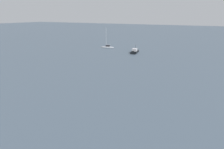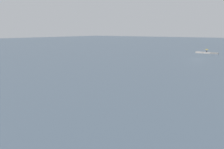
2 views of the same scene
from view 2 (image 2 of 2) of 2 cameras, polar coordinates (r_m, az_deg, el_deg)
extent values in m
plane|color=#475666|center=(66.14, 24.73, 4.31)|extent=(500.00, 500.00, 0.00)
cube|color=slate|center=(85.20, 29.12, 5.77)|extent=(2.74, 1.71, 0.55)
cube|color=gray|center=(85.54, 27.25, 5.99)|extent=(2.74, 1.71, 0.55)
cube|color=gray|center=(85.96, 25.39, 6.21)|extent=(2.74, 1.71, 0.55)
cube|color=#1E2333|center=(85.19, 27.17, 6.22)|extent=(0.39, 0.45, 0.16)
cube|color=#232328|center=(85.44, 27.22, 6.35)|extent=(0.41, 0.25, 0.52)
sphere|color=tan|center=(85.41, 27.25, 6.59)|extent=(0.22, 0.22, 0.22)
cylinder|color=black|center=(85.49, 27.25, 6.53)|extent=(0.02, 0.02, 1.05)
cone|color=gold|center=(85.44, 27.29, 6.92)|extent=(1.26, 1.26, 0.22)
sphere|color=black|center=(85.43, 27.30, 7.01)|extent=(0.05, 0.05, 0.05)
camera|label=1|loc=(44.62, -53.95, 14.25)|focal=33.95mm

